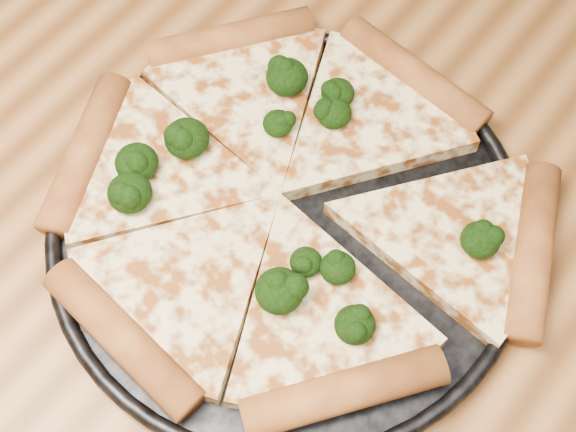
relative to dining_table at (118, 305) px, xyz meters
The scene contains 4 objects.
dining_table is the anchor object (origin of this frame).
pizza_pan 0.17m from the dining_table, 48.26° to the left, with size 0.34×0.34×0.02m.
pizza 0.18m from the dining_table, 54.01° to the left, with size 0.37×0.33×0.03m.
broccoli_florets 0.18m from the dining_table, 56.22° to the left, with size 0.25×0.19×0.02m.
Camera 1 is at (0.26, -0.10, 1.27)m, focal length 50.62 mm.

